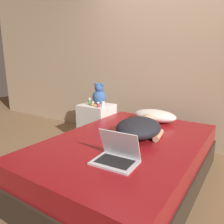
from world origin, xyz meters
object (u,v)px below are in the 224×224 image
Objects in this scene: bottle_green at (90,102)px; bottle_red at (98,105)px; laptop at (117,155)px; teddy_bear at (99,95)px; pillow at (155,116)px; bottle_orange at (93,104)px; bottle_clear at (103,104)px; person_lying at (140,127)px.

bottle_red is (0.21, -0.07, -0.01)m from bottle_green.
teddy_bear reaches higher than laptop.
pillow is 8.69× the size of bottle_orange.
teddy_bear reaches higher than bottle_green.
pillow is 1.71× the size of teddy_bear.
bottle_clear reaches higher than bottle_orange.
pillow is at bearing 2.11° from bottle_green.
teddy_bear reaches higher than bottle_clear.
bottle_red is (-0.99, 1.09, 0.09)m from laptop.
pillow is 5.32× the size of bottle_green.
bottle_red is (-0.87, 0.47, 0.05)m from person_lying.
bottle_green is (-1.20, 1.17, 0.10)m from laptop.
bottle_clear is at bearing 126.14° from laptop.
teddy_bear is at bearing 136.00° from person_lying.
person_lying is 1.11m from bottle_orange.
pillow is at bearing 7.98° from bottle_red.
bottle_orange is at bearing 143.05° from person_lying.
bottle_green is at bearing -120.77° from teddy_bear.
teddy_bear is (-1.12, 1.30, 0.19)m from laptop.
teddy_bear is at bearing 174.09° from pillow.
bottle_clear is (-0.94, 1.15, 0.09)m from laptop.
person_lying is (0.08, -0.58, 0.02)m from pillow.
bottle_clear is (-0.83, 0.52, 0.05)m from person_lying.
bottle_green is 1.27× the size of bottle_clear.
pillow is 0.75m from bottle_clear.
bottle_red is at bearing -57.33° from teddy_bear.
person_lying is at bearing -26.62° from bottle_green.
teddy_bear is 0.18m from bottle_green.
person_lying and bottle_clear have the same top height.
teddy_bear is 5.08× the size of bottle_orange.
bottle_clear is at bearing 7.11° from bottle_orange.
laptop is 1.68m from bottle_green.
person_lying is 1.21m from bottle_green.
laptop is 1.58m from bottle_orange.
bottle_orange is at bearing 131.20° from laptop.
person_lying reaches higher than bottle_red.
bottle_orange is (-0.91, -0.08, 0.06)m from pillow.
laptop reaches higher than bottle_orange.
laptop is 1.73m from teddy_bear.
laptop is at bearing -44.18° from bottle_green.
teddy_bear is 3.96× the size of bottle_clear.
pillow is at bearing 95.87° from laptop.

